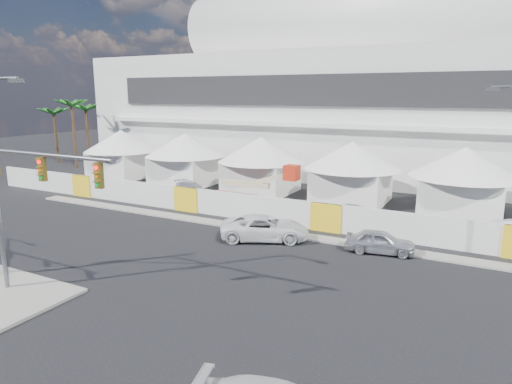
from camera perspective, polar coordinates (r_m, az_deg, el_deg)
The scene contains 9 objects.
ground at distance 23.93m, azimuth -17.74°, elevation -11.77°, with size 160.00×160.00×0.00m, color black.
stadium at distance 57.02m, azimuth 20.86°, elevation 11.41°, with size 80.00×24.80×21.98m.
tent_row at distance 42.49m, azimuth 6.07°, elevation 3.57°, with size 53.40×8.40×5.40m.
hoarding_fence at distance 32.33m, azimuth 8.78°, elevation -3.15°, with size 70.00×0.25×2.00m, color silver.
palm_cluster at distance 66.62m, azimuth -20.47°, elevation 9.23°, with size 10.60×10.60×8.55m.
sedan_silver at distance 28.78m, azimuth 15.25°, elevation -6.00°, with size 4.15×1.67×1.41m, color silver.
pickup_curb at distance 30.18m, azimuth 1.11°, elevation -4.52°, with size 5.78×2.66×1.61m, color white.
lot_car_c at distance 43.77m, azimuth -8.10°, elevation 0.42°, with size 4.32×1.76×1.26m, color silver.
boom_lift at distance 37.70m, azimuth -2.08°, elevation -0.63°, with size 8.14×1.97×4.14m.
Camera 1 is at (15.99, -15.05, 9.50)m, focal length 32.00 mm.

